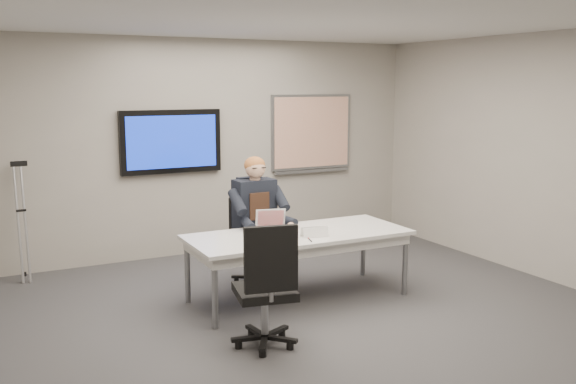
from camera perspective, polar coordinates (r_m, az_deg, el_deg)
name	(u,v)px	position (r m, az deg, el deg)	size (l,w,h in m)	color
floor	(322,324)	(6.13, 3.02, -11.66)	(6.00, 6.00, 0.02)	#343436
ceiling	(325,16)	(5.74, 3.28, 15.36)	(6.00, 6.00, 0.02)	silver
wall_back	(207,147)	(8.48, -7.19, 3.96)	(6.00, 0.02, 2.80)	#A5A095
wall_right	(556,159)	(7.73, 22.73, 2.75)	(0.02, 6.00, 2.80)	#A5A095
conference_table	(298,240)	(6.63, 0.92, -4.33)	(2.30, 0.97, 0.71)	white
tv_display	(171,142)	(8.26, -10.34, 4.43)	(1.30, 0.09, 0.80)	black
whiteboard	(312,133)	(9.09, 2.11, 5.23)	(1.25, 0.08, 1.10)	gray
office_chair_far	(252,256)	(7.28, -3.21, -5.72)	(0.51, 0.51, 0.96)	black
office_chair_near	(266,309)	(5.50, -1.96, -10.36)	(0.62, 0.62, 1.10)	black
seated_person	(262,237)	(6.99, -2.35, -3.99)	(0.45, 0.78, 1.44)	#212537
crutch	(22,219)	(7.86, -22.60, -2.23)	(0.19, 0.39, 1.42)	#A9ABB1
laptop	(274,226)	(6.70, -1.26, -3.00)	(0.36, 0.37, 0.22)	#B8B8BB
name_tent	(314,232)	(6.44, 2.36, -3.54)	(0.26, 0.07, 0.10)	white
pen	(310,240)	(6.31, 1.96, -4.25)	(0.01, 0.01, 0.14)	black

